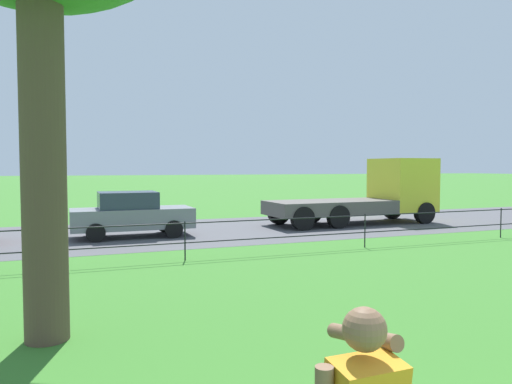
{
  "coord_description": "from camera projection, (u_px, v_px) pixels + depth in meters",
  "views": [
    {
      "loc": [
        -2.79,
        0.05,
        2.37
      ],
      "look_at": [
        -0.04,
        7.02,
        1.98
      ],
      "focal_mm": 33.87,
      "sensor_mm": 36.0,
      "label": 1
    }
  ],
  "objects": [
    {
      "name": "flatbed_truck_right",
      "position": [
        374.0,
        194.0,
        20.56
      ],
      "size": [
        7.33,
        2.51,
        2.75
      ],
      "color": "yellow",
      "rests_on": "ground"
    },
    {
      "name": "park_fence",
      "position": [
        185.0,
        234.0,
        12.24
      ],
      "size": [
        32.44,
        0.04,
        1.0
      ],
      "color": "black",
      "rests_on": "ground"
    },
    {
      "name": "car_grey_center",
      "position": [
        131.0,
        214.0,
        16.39
      ],
      "size": [
        4.0,
        1.82,
        1.54
      ],
      "color": "slate",
      "rests_on": "ground"
    },
    {
      "name": "street_strip",
      "position": [
        150.0,
        233.0,
        17.3
      ],
      "size": [
        80.0,
        7.73,
        0.01
      ],
      "primitive_type": "cube",
      "color": "#4C4C51",
      "rests_on": "ground"
    }
  ]
}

